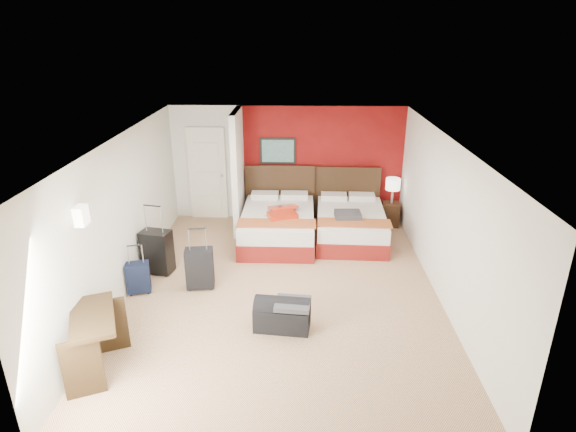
{
  "coord_description": "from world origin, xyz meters",
  "views": [
    {
      "loc": [
        0.25,
        -6.78,
        4.03
      ],
      "look_at": [
        0.07,
        0.8,
        1.0
      ],
      "focal_mm": 29.65,
      "sensor_mm": 36.0,
      "label": 1
    }
  ],
  "objects_px": {
    "bed_left": "(278,226)",
    "desk": "(97,343)",
    "table_lamp": "(392,191)",
    "suitcase_charcoal": "(200,270)",
    "suitcase_navy": "(139,279)",
    "nightstand": "(390,214)",
    "suitcase_black": "(157,253)",
    "red_suitcase_open": "(283,212)",
    "bed_right": "(351,226)",
    "duffel_bag": "(282,316)"
  },
  "relations": [
    {
      "from": "bed_left",
      "to": "nightstand",
      "type": "relative_size",
      "value": 4.03
    },
    {
      "from": "suitcase_charcoal",
      "to": "bed_left",
      "type": "bearing_deg",
      "value": 50.7
    },
    {
      "from": "table_lamp",
      "to": "duffel_bag",
      "type": "xyz_separation_m",
      "value": [
        -2.21,
        -3.86,
        -0.58
      ]
    },
    {
      "from": "bed_right",
      "to": "duffel_bag",
      "type": "distance_m",
      "value": 3.35
    },
    {
      "from": "red_suitcase_open",
      "to": "desk",
      "type": "xyz_separation_m",
      "value": [
        -2.16,
        -3.88,
        -0.25
      ]
    },
    {
      "from": "red_suitcase_open",
      "to": "suitcase_charcoal",
      "type": "xyz_separation_m",
      "value": [
        -1.3,
        -1.8,
        -0.33
      ]
    },
    {
      "from": "suitcase_black",
      "to": "duffel_bag",
      "type": "bearing_deg",
      "value": -22.96
    },
    {
      "from": "red_suitcase_open",
      "to": "desk",
      "type": "height_order",
      "value": "desk"
    },
    {
      "from": "bed_left",
      "to": "red_suitcase_open",
      "type": "height_order",
      "value": "red_suitcase_open"
    },
    {
      "from": "desk",
      "to": "bed_left",
      "type": "bearing_deg",
      "value": 39.78
    },
    {
      "from": "table_lamp",
      "to": "desk",
      "type": "height_order",
      "value": "table_lamp"
    },
    {
      "from": "nightstand",
      "to": "table_lamp",
      "type": "xyz_separation_m",
      "value": [
        0.0,
        0.0,
        0.53
      ]
    },
    {
      "from": "red_suitcase_open",
      "to": "bed_right",
      "type": "bearing_deg",
      "value": -12.02
    },
    {
      "from": "nightstand",
      "to": "desk",
      "type": "bearing_deg",
      "value": -124.83
    },
    {
      "from": "bed_left",
      "to": "desk",
      "type": "relative_size",
      "value": 2.07
    },
    {
      "from": "bed_left",
      "to": "bed_right",
      "type": "relative_size",
      "value": 1.06
    },
    {
      "from": "suitcase_navy",
      "to": "nightstand",
      "type": "bearing_deg",
      "value": 18.14
    },
    {
      "from": "table_lamp",
      "to": "suitcase_navy",
      "type": "distance_m",
      "value": 5.46
    },
    {
      "from": "red_suitcase_open",
      "to": "duffel_bag",
      "type": "height_order",
      "value": "red_suitcase_open"
    },
    {
      "from": "bed_right",
      "to": "suitcase_charcoal",
      "type": "relative_size",
      "value": 2.93
    },
    {
      "from": "desk",
      "to": "suitcase_charcoal",
      "type": "bearing_deg",
      "value": 44.71
    },
    {
      "from": "suitcase_black",
      "to": "desk",
      "type": "height_order",
      "value": "desk"
    },
    {
      "from": "suitcase_navy",
      "to": "duffel_bag",
      "type": "relative_size",
      "value": 0.64
    },
    {
      "from": "red_suitcase_open",
      "to": "desk",
      "type": "bearing_deg",
      "value": -139.33
    },
    {
      "from": "nightstand",
      "to": "suitcase_black",
      "type": "height_order",
      "value": "suitcase_black"
    },
    {
      "from": "table_lamp",
      "to": "suitcase_charcoal",
      "type": "distance_m",
      "value": 4.56
    },
    {
      "from": "duffel_bag",
      "to": "bed_left",
      "type": "bearing_deg",
      "value": 100.13
    },
    {
      "from": "bed_left",
      "to": "bed_right",
      "type": "height_order",
      "value": "bed_left"
    },
    {
      "from": "bed_left",
      "to": "suitcase_navy",
      "type": "bearing_deg",
      "value": -135.33
    },
    {
      "from": "bed_right",
      "to": "red_suitcase_open",
      "type": "relative_size",
      "value": 2.63
    },
    {
      "from": "table_lamp",
      "to": "suitcase_black",
      "type": "relative_size",
      "value": 0.73
    },
    {
      "from": "suitcase_charcoal",
      "to": "duffel_bag",
      "type": "bearing_deg",
      "value": -45.41
    },
    {
      "from": "red_suitcase_open",
      "to": "duffel_bag",
      "type": "xyz_separation_m",
      "value": [
        0.09,
        -2.9,
        -0.46
      ]
    },
    {
      "from": "bed_left",
      "to": "duffel_bag",
      "type": "height_order",
      "value": "bed_left"
    },
    {
      "from": "table_lamp",
      "to": "suitcase_navy",
      "type": "bearing_deg",
      "value": -147.12
    },
    {
      "from": "table_lamp",
      "to": "desk",
      "type": "bearing_deg",
      "value": -132.65
    },
    {
      "from": "bed_left",
      "to": "red_suitcase_open",
      "type": "xyz_separation_m",
      "value": [
        0.1,
        -0.1,
        0.35
      ]
    },
    {
      "from": "suitcase_black",
      "to": "suitcase_navy",
      "type": "relative_size",
      "value": 1.5
    },
    {
      "from": "bed_left",
      "to": "suitcase_black",
      "type": "xyz_separation_m",
      "value": [
        -2.04,
        -1.4,
        0.07
      ]
    },
    {
      "from": "bed_right",
      "to": "suitcase_black",
      "type": "bearing_deg",
      "value": -154.29
    },
    {
      "from": "suitcase_black",
      "to": "suitcase_charcoal",
      "type": "height_order",
      "value": "suitcase_black"
    },
    {
      "from": "suitcase_charcoal",
      "to": "red_suitcase_open",
      "type": "bearing_deg",
      "value": 47.15
    },
    {
      "from": "red_suitcase_open",
      "to": "suitcase_navy",
      "type": "bearing_deg",
      "value": -158.89
    },
    {
      "from": "suitcase_charcoal",
      "to": "table_lamp",
      "type": "bearing_deg",
      "value": 30.41
    },
    {
      "from": "bed_right",
      "to": "duffel_bag",
      "type": "bearing_deg",
      "value": -109.82
    },
    {
      "from": "suitcase_navy",
      "to": "desk",
      "type": "distance_m",
      "value": 1.9
    },
    {
      "from": "bed_right",
      "to": "desk",
      "type": "bearing_deg",
      "value": -128.28
    },
    {
      "from": "bed_left",
      "to": "desk",
      "type": "distance_m",
      "value": 4.48
    },
    {
      "from": "nightstand",
      "to": "desk",
      "type": "xyz_separation_m",
      "value": [
        -4.46,
        -4.84,
        0.16
      ]
    },
    {
      "from": "nightstand",
      "to": "duffel_bag",
      "type": "relative_size",
      "value": 0.65
    }
  ]
}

